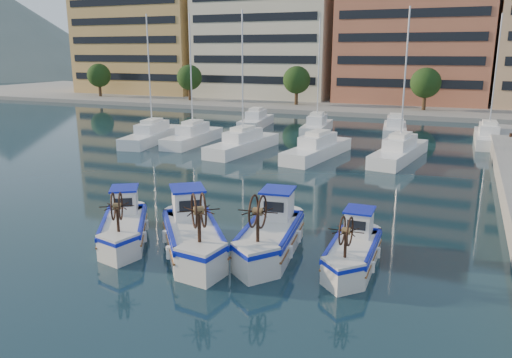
% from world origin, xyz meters
% --- Properties ---
extents(ground, '(300.00, 300.00, 0.00)m').
position_xyz_m(ground, '(0.00, 0.00, 0.00)').
color(ground, '#183040').
rests_on(ground, ground).
extents(waterfront, '(180.00, 40.00, 25.60)m').
position_xyz_m(waterfront, '(9.23, 65.04, 11.10)').
color(waterfront, gray).
rests_on(waterfront, ground).
extents(yacht_marina, '(39.35, 22.59, 11.50)m').
position_xyz_m(yacht_marina, '(-2.13, 27.31, 0.53)').
color(yacht_marina, white).
rests_on(yacht_marina, ground).
extents(fishing_boat_a, '(3.79, 4.59, 2.79)m').
position_xyz_m(fishing_boat_a, '(-4.45, -0.05, 0.77)').
color(fishing_boat_a, silver).
rests_on(fishing_boat_a, ground).
extents(fishing_boat_b, '(4.67, 5.20, 3.23)m').
position_xyz_m(fishing_boat_b, '(-0.94, -0.05, 0.89)').
color(fishing_boat_b, silver).
rests_on(fishing_boat_b, ground).
extents(fishing_boat_c, '(2.61, 5.10, 3.11)m').
position_xyz_m(fishing_boat_c, '(2.10, 1.32, 0.86)').
color(fishing_boat_c, silver).
rests_on(fishing_boat_c, ground).
extents(fishing_boat_d, '(1.81, 4.23, 2.62)m').
position_xyz_m(fishing_boat_d, '(5.64, 1.25, 0.72)').
color(fishing_boat_d, silver).
rests_on(fishing_boat_d, ground).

